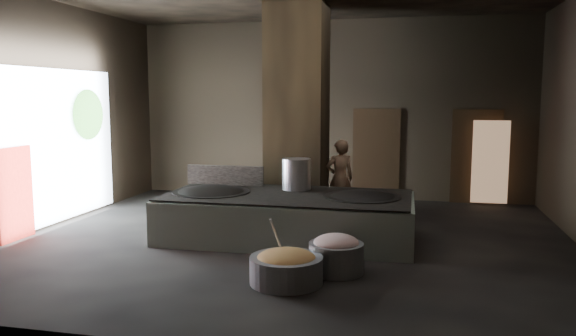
% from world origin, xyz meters
% --- Properties ---
extents(floor, '(10.00, 9.00, 0.10)m').
position_xyz_m(floor, '(0.00, 0.00, -0.05)').
color(floor, black).
rests_on(floor, ground).
extents(back_wall, '(10.00, 0.10, 4.50)m').
position_xyz_m(back_wall, '(0.00, 4.55, 2.25)').
color(back_wall, black).
rests_on(back_wall, ground).
extents(front_wall, '(10.00, 0.10, 4.50)m').
position_xyz_m(front_wall, '(0.00, -4.55, 2.25)').
color(front_wall, black).
rests_on(front_wall, ground).
extents(left_wall, '(0.10, 9.00, 4.50)m').
position_xyz_m(left_wall, '(-5.05, 0.00, 2.25)').
color(left_wall, black).
rests_on(left_wall, ground).
extents(pillar, '(1.20, 1.20, 4.50)m').
position_xyz_m(pillar, '(-0.30, 1.90, 2.25)').
color(pillar, black).
rests_on(pillar, ground).
extents(hearth_platform, '(4.54, 2.22, 0.78)m').
position_xyz_m(hearth_platform, '(-0.09, 0.05, 0.39)').
color(hearth_platform, silver).
rests_on(hearth_platform, ground).
extents(platform_cap, '(4.41, 2.12, 0.03)m').
position_xyz_m(platform_cap, '(-0.09, 0.05, 0.82)').
color(platform_cap, black).
rests_on(platform_cap, hearth_platform).
extents(wok_left, '(1.42, 1.42, 0.39)m').
position_xyz_m(wok_left, '(-1.54, 0.00, 0.75)').
color(wok_left, black).
rests_on(wok_left, hearth_platform).
extents(wok_left_rim, '(1.45, 1.45, 0.05)m').
position_xyz_m(wok_left_rim, '(-1.54, 0.00, 0.82)').
color(wok_left_rim, black).
rests_on(wok_left_rim, hearth_platform).
extents(wok_right, '(1.32, 1.32, 0.37)m').
position_xyz_m(wok_right, '(1.26, 0.10, 0.75)').
color(wok_right, black).
rests_on(wok_right, hearth_platform).
extents(wok_right_rim, '(1.35, 1.35, 0.05)m').
position_xyz_m(wok_right_rim, '(1.26, 0.10, 0.82)').
color(wok_right_rim, black).
rests_on(wok_right_rim, hearth_platform).
extents(stock_pot, '(0.55, 0.55, 0.59)m').
position_xyz_m(stock_pot, '(-0.04, 0.60, 1.13)').
color(stock_pot, '#B0B1B8').
rests_on(stock_pot, hearth_platform).
extents(splash_guard, '(1.57, 0.08, 0.39)m').
position_xyz_m(splash_guard, '(-1.54, 0.80, 1.03)').
color(splash_guard, black).
rests_on(splash_guard, hearth_platform).
extents(cook, '(0.72, 0.61, 1.68)m').
position_xyz_m(cook, '(0.59, 2.15, 0.84)').
color(cook, '#9B6E4E').
rests_on(cook, ground).
extents(veg_basin, '(1.09, 1.09, 0.38)m').
position_xyz_m(veg_basin, '(0.43, -2.33, 0.19)').
color(veg_basin, slate).
rests_on(veg_basin, ground).
extents(veg_fill, '(0.85, 0.85, 0.26)m').
position_xyz_m(veg_fill, '(0.43, -2.33, 0.35)').
color(veg_fill, '#9D9D4C').
rests_on(veg_fill, veg_basin).
extents(ladle, '(0.18, 0.39, 0.73)m').
position_xyz_m(ladle, '(0.28, -2.18, 0.55)').
color(ladle, '#B0B1B8').
rests_on(ladle, veg_basin).
extents(meat_basin, '(0.90, 0.90, 0.45)m').
position_xyz_m(meat_basin, '(1.05, -1.70, 0.22)').
color(meat_basin, slate).
rests_on(meat_basin, ground).
extents(meat_fill, '(0.68, 0.68, 0.26)m').
position_xyz_m(meat_fill, '(1.05, -1.70, 0.45)').
color(meat_fill, '#B26E6B').
rests_on(meat_fill, meat_basin).
extents(doorway_near, '(1.18, 0.08, 2.38)m').
position_xyz_m(doorway_near, '(1.20, 4.45, 1.10)').
color(doorway_near, black).
rests_on(doorway_near, ground).
extents(doorway_near_glow, '(0.75, 0.04, 1.76)m').
position_xyz_m(doorway_near_glow, '(1.30, 4.61, 1.05)').
color(doorway_near_glow, '#8C6647').
rests_on(doorway_near_glow, ground).
extents(doorway_far, '(1.18, 0.08, 2.38)m').
position_xyz_m(doorway_far, '(3.60, 4.45, 1.10)').
color(doorway_far, black).
rests_on(doorway_far, ground).
extents(doorway_far_glow, '(0.83, 0.04, 1.97)m').
position_xyz_m(doorway_far_glow, '(3.90, 4.18, 1.05)').
color(doorway_far_glow, '#8C6647').
rests_on(doorway_far_glow, ground).
extents(left_opening, '(0.04, 4.20, 3.10)m').
position_xyz_m(left_opening, '(-4.95, 0.20, 1.60)').
color(left_opening, white).
rests_on(left_opening, ground).
extents(pavilion_sliver, '(0.05, 0.90, 1.70)m').
position_xyz_m(pavilion_sliver, '(-4.88, -1.10, 0.85)').
color(pavilion_sliver, maroon).
rests_on(pavilion_sliver, ground).
extents(tree_silhouette, '(0.28, 1.10, 1.10)m').
position_xyz_m(tree_silhouette, '(-4.85, 1.30, 2.20)').
color(tree_silhouette, '#194714').
rests_on(tree_silhouette, left_opening).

